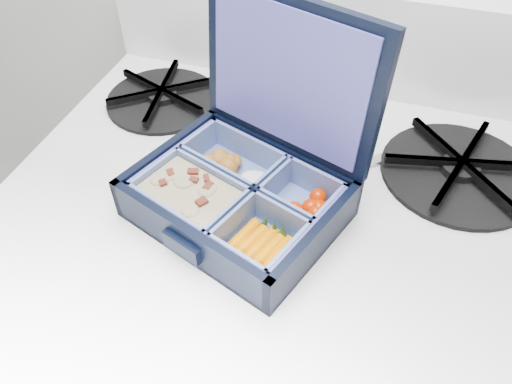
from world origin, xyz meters
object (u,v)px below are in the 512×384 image
(stove, at_px, (263,381))
(burner_grate, at_px, (461,166))
(fork, at_px, (350,168))
(bento_box, at_px, (237,199))

(stove, relative_size, burner_grate, 5.05)
(burner_grate, bearing_deg, fork, -165.61)
(fork, bearing_deg, burner_grate, 63.32)
(bento_box, relative_size, burner_grate, 1.14)
(fork, bearing_deg, bento_box, -85.11)
(bento_box, relative_size, fork, 1.06)
(stove, height_order, fork, fork)
(burner_grate, xyz_separation_m, fork, (-0.12, -0.03, -0.01))
(stove, relative_size, fork, 4.68)
(bento_box, bearing_deg, fork, 65.96)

